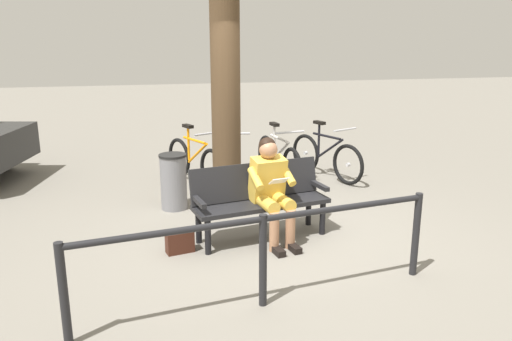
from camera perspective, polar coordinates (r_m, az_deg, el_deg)
name	(u,v)px	position (r m, az deg, el deg)	size (l,w,h in m)	color
ground_plane	(282,238)	(6.01, 3.00, -7.66)	(40.00, 40.00, 0.00)	slate
bench	(259,195)	(5.89, 0.36, -2.84)	(1.66, 0.76, 0.87)	black
person_reading	(271,185)	(5.73, 1.74, -1.70)	(0.54, 0.81, 1.20)	gold
handbag	(180,242)	(5.65, -8.62, -8.01)	(0.30, 0.14, 0.24)	#3F1E14
tree_trunk	(225,76)	(6.90, -3.48, 10.66)	(0.40, 0.40, 3.58)	#4C3823
litter_bin	(174,182)	(6.97, -9.31, -1.24)	(0.37, 0.37, 0.77)	slate
bicycle_silver	(326,157)	(8.48, 7.91, 1.55)	(0.73, 1.58, 0.94)	black
bicycle_green	(279,159)	(8.23, 2.57, 1.27)	(0.48, 1.67, 0.94)	black
bicycle_orange	(235,160)	(8.16, -2.41, 1.16)	(0.52, 1.66, 0.94)	black
bicycle_red	(195,162)	(8.13, -6.93, 1.01)	(0.77, 1.55, 0.94)	black
railing_fence	(263,242)	(4.37, 0.80, -8.12)	(3.29, 0.53, 0.85)	black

